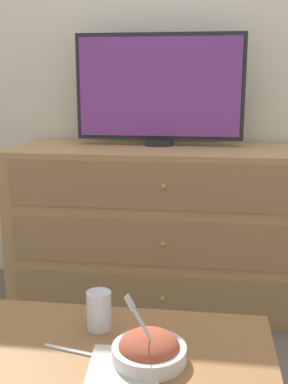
{
  "coord_description": "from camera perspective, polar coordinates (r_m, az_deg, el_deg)",
  "views": [
    {
      "loc": [
        0.24,
        -2.63,
        1.14
      ],
      "look_at": [
        0.05,
        -1.22,
        0.81
      ],
      "focal_mm": 45.0,
      "sensor_mm": 36.0,
      "label": 1
    }
  ],
  "objects": [
    {
      "name": "tv",
      "position": [
        2.46,
        1.84,
        12.13
      ],
      "size": [
        0.84,
        0.14,
        0.55
      ],
      "color": "#232328",
      "rests_on": "dresser"
    },
    {
      "name": "dresser",
      "position": [
        2.46,
        2.88,
        -4.18
      ],
      "size": [
        1.56,
        0.54,
        0.81
      ],
      "color": "tan",
      "rests_on": "ground_plane"
    },
    {
      "name": "ground_plane",
      "position": [
        2.88,
        2.36,
        -10.13
      ],
      "size": [
        12.0,
        12.0,
        0.0
      ],
      "primitive_type": "plane",
      "color": "#70665B"
    },
    {
      "name": "drink_cup",
      "position": [
        1.38,
        -5.35,
        -14.03
      ],
      "size": [
        0.07,
        0.07,
        0.11
      ],
      "color": "beige",
      "rests_on": "coffee_table"
    },
    {
      "name": "knife",
      "position": [
        1.3,
        -8.44,
        -18.14
      ],
      "size": [
        0.16,
        0.05,
        0.01
      ],
      "color": "silver",
      "rests_on": "coffee_table"
    },
    {
      "name": "takeout_bowl",
      "position": [
        1.24,
        0.61,
        -18.18
      ],
      "size": [
        0.18,
        0.18,
        0.18
      ],
      "color": "silver",
      "rests_on": "coffee_table"
    },
    {
      "name": "napkin",
      "position": [
        1.24,
        -2.35,
        -19.8
      ],
      "size": [
        0.18,
        0.18,
        0.0
      ],
      "color": "silver",
      "rests_on": "coffee_table"
    },
    {
      "name": "coffee_table",
      "position": [
        1.35,
        -6.51,
        -20.56
      ],
      "size": [
        0.95,
        0.47,
        0.46
      ],
      "color": "#9E6B3D",
      "rests_on": "ground_plane"
    },
    {
      "name": "wall_back",
      "position": [
        2.67,
        2.68,
        16.62
      ],
      "size": [
        12.0,
        0.05,
        2.6
      ],
      "color": "silver",
      "rests_on": "ground_plane"
    }
  ]
}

